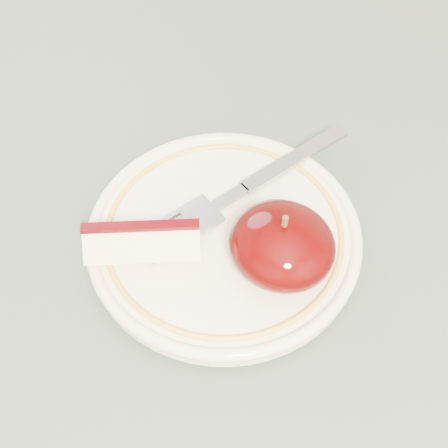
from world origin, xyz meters
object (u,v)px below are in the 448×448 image
Objects in this scene: apple_half at (282,245)px; fork at (243,190)px; plate at (224,236)px; table at (128,327)px.

fork is at bearing 146.35° from apple_half.
fork is at bearing 103.50° from plate.
apple_half is at bearing 32.10° from table.
apple_half is 0.07m from fork.
plate reaches higher than table.
apple_half is at bearing 0.37° from plate.
table is at bearing 172.91° from fork.
apple_half reaches higher than table.
apple_half reaches higher than fork.
plate is (0.05, 0.06, 0.10)m from table.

